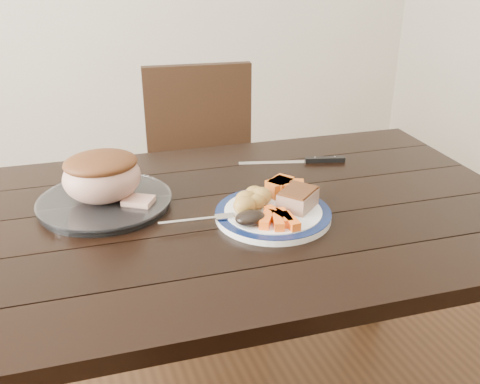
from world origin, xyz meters
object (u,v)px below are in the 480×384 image
object	(u,v)px
fork	(203,220)
carving_knife	(312,160)
chair_far	(204,174)
roast_joint	(102,178)
serving_platter	(105,203)
dining_table	(208,245)
dinner_plate	(273,215)
pork_slice	(298,199)

from	to	relation	value
fork	carving_knife	world-z (taller)	fork
chair_far	carving_knife	distance (m)	0.61
fork	roast_joint	distance (m)	0.28
serving_platter	fork	size ratio (longest dim) A/B	1.81
carving_knife	serving_platter	bearing A→B (deg)	-155.76
roast_joint	carving_knife	bearing A→B (deg)	7.71
dining_table	dinner_plate	distance (m)	0.19
dining_table	chair_far	world-z (taller)	chair_far
serving_platter	dinner_plate	bearing A→B (deg)	-28.76
fork	carving_knife	bearing A→B (deg)	39.96
roast_joint	carving_knife	distance (m)	0.63
fork	roast_joint	size ratio (longest dim) A/B	0.94
dinner_plate	dining_table	bearing A→B (deg)	149.74
fork	pork_slice	bearing A→B (deg)	2.70
dinner_plate	carving_knife	xyz separation A→B (m)	(0.25, 0.29, -0.00)
serving_platter	carving_knife	size ratio (longest dim) A/B	1.03
dining_table	carving_knife	bearing A→B (deg)	27.39
serving_platter	pork_slice	distance (m)	0.48
serving_platter	roast_joint	xyz separation A→B (m)	(0.00, 0.00, 0.07)
dinner_plate	serving_platter	distance (m)	0.42
fork	roast_joint	bearing A→B (deg)	143.36
dining_table	chair_far	size ratio (longest dim) A/B	1.79
dinner_plate	serving_platter	size ratio (longest dim) A/B	0.86
carving_knife	chair_far	bearing A→B (deg)	125.36
chair_far	serving_platter	size ratio (longest dim) A/B	2.88
chair_far	dinner_plate	xyz separation A→B (m)	(-0.07, -0.82, 0.23)
chair_far	pork_slice	xyz separation A→B (m)	(-0.01, -0.82, 0.27)
chair_far	carving_knife	world-z (taller)	chair_far
fork	carving_knife	xyz separation A→B (m)	(0.42, 0.27, -0.01)
dinner_plate	roast_joint	bearing A→B (deg)	151.24
dinner_plate	serving_platter	world-z (taller)	serving_platter
dinner_plate	carving_knife	bearing A→B (deg)	48.54
pork_slice	dining_table	bearing A→B (deg)	156.67
dining_table	dinner_plate	size ratio (longest dim) A/B	5.99
dining_table	fork	distance (m)	0.14
dining_table	roast_joint	world-z (taller)	roast_joint
roast_joint	fork	bearing A→B (deg)	-43.78
chair_far	roast_joint	bearing A→B (deg)	62.60
chair_far	fork	size ratio (longest dim) A/B	5.21
dining_table	fork	xyz separation A→B (m)	(-0.03, -0.07, 0.11)
dining_table	pork_slice	world-z (taller)	pork_slice
chair_far	pork_slice	bearing A→B (deg)	97.45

